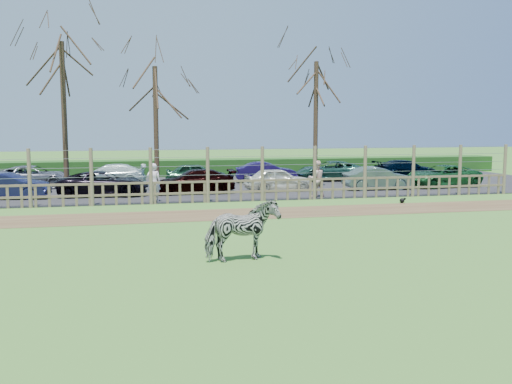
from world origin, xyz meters
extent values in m
plane|color=#639539|center=(0.00, 0.00, 0.00)|extent=(120.00, 120.00, 0.00)
cube|color=brown|center=(0.00, 4.50, 0.01)|extent=(34.00, 2.80, 0.01)
cube|color=#232326|center=(0.00, 14.50, 0.02)|extent=(44.00, 13.00, 0.04)
cube|color=#1E4716|center=(0.00, 21.50, 0.55)|extent=(46.00, 2.00, 1.10)
cube|color=brown|center=(0.00, 8.00, 0.45)|extent=(30.00, 0.06, 0.10)
cube|color=brown|center=(0.00, 8.00, 0.95)|extent=(30.00, 0.06, 0.10)
cylinder|color=brown|center=(-7.50, 8.00, 1.25)|extent=(0.16, 0.16, 2.50)
cylinder|color=brown|center=(-5.00, 8.00, 1.25)|extent=(0.16, 0.16, 2.50)
cylinder|color=brown|center=(-2.50, 8.00, 1.25)|extent=(0.16, 0.16, 2.50)
cylinder|color=brown|center=(0.00, 8.00, 1.25)|extent=(0.16, 0.16, 2.50)
cylinder|color=brown|center=(2.50, 8.00, 1.25)|extent=(0.16, 0.16, 2.50)
cylinder|color=brown|center=(5.00, 8.00, 1.25)|extent=(0.16, 0.16, 2.50)
cylinder|color=brown|center=(7.50, 8.00, 1.25)|extent=(0.16, 0.16, 2.50)
cylinder|color=brown|center=(10.00, 8.00, 1.25)|extent=(0.16, 0.16, 2.50)
cylinder|color=brown|center=(12.50, 8.00, 1.25)|extent=(0.16, 0.16, 2.50)
cylinder|color=brown|center=(15.00, 8.00, 1.25)|extent=(0.16, 0.16, 2.50)
cylinder|color=gray|center=(0.00, 8.00, 1.25)|extent=(30.00, 0.02, 0.02)
cylinder|color=gray|center=(0.00, 8.00, 1.65)|extent=(30.00, 0.02, 0.02)
cylinder|color=gray|center=(0.00, 8.00, 2.05)|extent=(30.00, 0.02, 0.02)
cylinder|color=gray|center=(0.00, 8.00, 2.40)|extent=(30.00, 0.02, 0.02)
cylinder|color=#3D2B1E|center=(-6.50, 12.50, 3.75)|extent=(0.26, 0.26, 7.50)
cylinder|color=#3D2B1E|center=(-2.00, 13.50, 3.25)|extent=(0.26, 0.26, 6.50)
cylinder|color=#3D2B1E|center=(7.00, 14.00, 3.50)|extent=(0.26, 0.26, 7.00)
imported|color=gray|center=(-0.59, -3.08, 0.79)|extent=(2.01, 1.19, 1.59)
imported|color=silver|center=(-2.37, 8.64, 0.90)|extent=(0.69, 0.52, 1.72)
imported|color=beige|center=(5.32, 8.72, 0.90)|extent=(0.92, 0.76, 1.72)
sphere|color=black|center=(8.46, 6.04, 0.11)|extent=(0.22, 0.22, 0.22)
sphere|color=black|center=(8.59, 6.04, 0.19)|extent=(0.11, 0.11, 0.11)
imported|color=#191C43|center=(-8.94, 11.04, 0.64)|extent=(3.75, 1.64, 1.20)
imported|color=black|center=(-4.68, 11.22, 0.64)|extent=(4.47, 2.35, 1.20)
imported|color=black|center=(-0.28, 11.29, 0.64)|extent=(4.14, 1.70, 1.20)
imported|color=white|center=(4.12, 11.34, 0.64)|extent=(3.61, 1.65, 1.20)
imported|color=#50665E|center=(9.48, 10.91, 0.64)|extent=(3.70, 1.44, 1.20)
imported|color=#1A5525|center=(13.51, 11.33, 0.64)|extent=(4.52, 2.49, 1.20)
imported|color=slate|center=(-8.63, 15.88, 0.64)|extent=(4.43, 2.25, 1.20)
imported|color=silver|center=(-4.57, 16.02, 0.64)|extent=(4.18, 1.78, 1.20)
imported|color=#1A422A|center=(0.33, 15.69, 0.64)|extent=(3.63, 1.70, 1.20)
imported|color=#1B104A|center=(4.56, 15.90, 0.64)|extent=(3.76, 1.66, 1.20)
imported|color=#1E473A|center=(8.62, 15.99, 0.64)|extent=(4.53, 2.51, 1.20)
imported|color=black|center=(13.65, 15.89, 0.64)|extent=(4.24, 1.97, 1.20)
camera|label=1|loc=(-3.31, -17.20, 3.52)|focal=40.00mm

